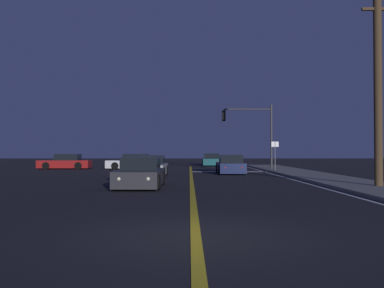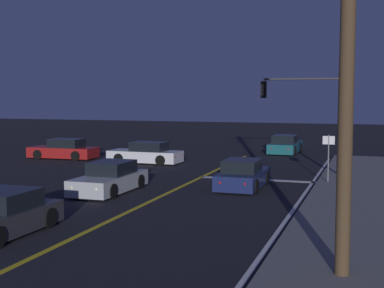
% 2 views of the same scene
% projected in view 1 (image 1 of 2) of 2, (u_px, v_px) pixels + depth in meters
% --- Properties ---
extents(ground_plane, '(160.00, 160.00, 0.00)m').
position_uv_depth(ground_plane, '(196.00, 235.00, 7.69)').
color(ground_plane, black).
extents(sidewalk_right, '(3.20, 45.10, 0.15)m').
position_uv_depth(sidewalk_right, '(341.00, 182.00, 20.27)').
color(sidewalk_right, slate).
rests_on(sidewalk_right, ground).
extents(lane_line_center, '(0.20, 42.59, 0.01)m').
position_uv_depth(lane_line_center, '(192.00, 183.00, 20.22)').
color(lane_line_center, gold).
rests_on(lane_line_center, ground).
extents(lane_line_edge_right, '(0.16, 42.59, 0.01)m').
position_uv_depth(lane_line_edge_right, '(305.00, 183.00, 20.26)').
color(lane_line_edge_right, white).
rests_on(lane_line_edge_right, ground).
extents(stop_bar, '(5.94, 0.50, 0.01)m').
position_uv_depth(stop_bar, '(229.00, 172.00, 31.26)').
color(stop_bar, white).
rests_on(stop_bar, ground).
extents(car_mid_block_silver, '(1.92, 4.50, 1.34)m').
position_uv_depth(car_mid_block_silver, '(152.00, 167.00, 25.70)').
color(car_mid_block_silver, '#B2B5BA').
rests_on(car_mid_block_silver, ground).
extents(car_far_approaching_white, '(4.64, 1.94, 1.34)m').
position_uv_depth(car_far_approaching_white, '(134.00, 163.00, 35.70)').
color(car_far_approaching_white, silver).
rests_on(car_far_approaching_white, ground).
extents(car_side_waiting_navy, '(1.88, 4.20, 1.34)m').
position_uv_depth(car_side_waiting_navy, '(230.00, 166.00, 28.61)').
color(car_side_waiting_navy, navy).
rests_on(car_side_waiting_navy, ground).
extents(car_distant_tail_charcoal, '(1.97, 4.27, 1.34)m').
position_uv_depth(car_distant_tail_charcoal, '(140.00, 174.00, 17.94)').
color(car_distant_tail_charcoal, '#2D2D33').
rests_on(car_distant_tail_charcoal, ground).
extents(car_following_oncoming_red, '(4.60, 1.96, 1.34)m').
position_uv_depth(car_following_oncoming_red, '(66.00, 162.00, 36.17)').
color(car_following_oncoming_red, maroon).
rests_on(car_following_oncoming_red, ground).
extents(car_lead_oncoming_teal, '(2.05, 4.56, 1.34)m').
position_uv_depth(car_lead_oncoming_teal, '(211.00, 160.00, 44.45)').
color(car_lead_oncoming_teal, '#195960').
rests_on(car_lead_oncoming_teal, ground).
extents(traffic_signal_near_right, '(4.21, 0.28, 5.50)m').
position_uv_depth(traffic_signal_near_right, '(253.00, 126.00, 33.64)').
color(traffic_signal_near_right, '#38383D').
rests_on(traffic_signal_near_right, ground).
extents(utility_pole_right, '(1.56, 0.34, 9.03)m').
position_uv_depth(utility_pole_right, '(378.00, 79.00, 17.00)').
color(utility_pole_right, '#4C3823').
rests_on(utility_pole_right, ground).
extents(street_sign_corner, '(0.56, 0.06, 2.38)m').
position_uv_depth(street_sign_corner, '(275.00, 151.00, 30.82)').
color(street_sign_corner, slate).
rests_on(street_sign_corner, ground).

